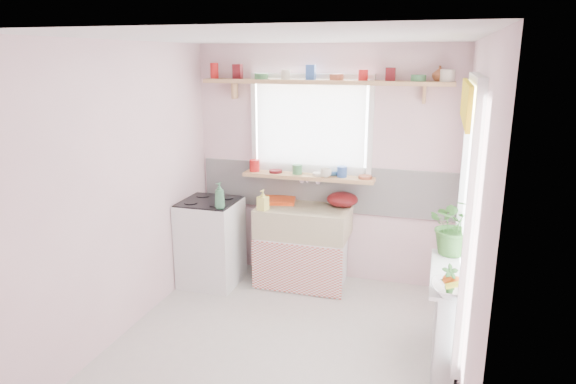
% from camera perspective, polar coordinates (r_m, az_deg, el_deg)
% --- Properties ---
extents(room, '(3.20, 3.20, 3.20)m').
position_cam_1_polar(room, '(4.63, 10.12, 2.14)').
color(room, silver).
rests_on(room, ground).
extents(sink_unit, '(0.95, 0.65, 1.11)m').
position_cam_1_polar(sink_unit, '(5.45, 1.69, -5.98)').
color(sink_unit, white).
rests_on(sink_unit, ground).
extents(cooker, '(0.58, 0.58, 0.93)m').
position_cam_1_polar(cooker, '(5.53, -8.57, -5.50)').
color(cooker, white).
rests_on(cooker, ground).
extents(radiator_ledge, '(0.22, 0.95, 0.78)m').
position_cam_1_polar(radiator_ledge, '(4.31, 17.10, -13.09)').
color(radiator_ledge, white).
rests_on(radiator_ledge, ground).
extents(windowsill, '(1.40, 0.22, 0.04)m').
position_cam_1_polar(windowsill, '(5.42, 2.25, 1.72)').
color(windowsill, tan).
rests_on(windowsill, room).
extents(pine_shelf, '(2.52, 0.24, 0.04)m').
position_cam_1_polar(pine_shelf, '(5.23, 3.96, 12.09)').
color(pine_shelf, tan).
rests_on(pine_shelf, room).
extents(shelf_crockery, '(2.47, 0.11, 0.12)m').
position_cam_1_polar(shelf_crockery, '(5.24, 3.72, 12.91)').
color(shelf_crockery, red).
rests_on(shelf_crockery, pine_shelf).
extents(sill_crockery, '(1.35, 0.11, 0.12)m').
position_cam_1_polar(sill_crockery, '(5.41, 1.75, 2.52)').
color(sill_crockery, red).
rests_on(sill_crockery, windowsill).
extents(dish_tray, '(0.44, 0.36, 0.04)m').
position_cam_1_polar(dish_tray, '(5.52, -1.24, -0.92)').
color(dish_tray, red).
rests_on(dish_tray, sink_unit).
extents(colander, '(0.37, 0.37, 0.15)m').
position_cam_1_polar(colander, '(5.38, 6.06, -0.82)').
color(colander, '#530E10').
rests_on(colander, sink_unit).
extents(jade_plant, '(0.51, 0.47, 0.50)m').
position_cam_1_polar(jade_plant, '(4.44, 18.13, -3.54)').
color(jade_plant, '#356829').
rests_on(jade_plant, radiator_ledge).
extents(fruit_bowl, '(0.36, 0.36, 0.08)m').
position_cam_1_polar(fruit_bowl, '(3.77, 18.07, -10.30)').
color(fruit_bowl, silver).
rests_on(fruit_bowl, radiator_ledge).
extents(herb_pot, '(0.13, 0.11, 0.22)m').
position_cam_1_polar(herb_pot, '(3.74, 17.53, -9.30)').
color(herb_pot, '#2A5B24').
rests_on(herb_pot, radiator_ledge).
extents(soap_bottle_sink, '(0.11, 0.12, 0.21)m').
position_cam_1_polar(soap_bottle_sink, '(5.21, -2.81, -0.90)').
color(soap_bottle_sink, '#FBF56F').
rests_on(soap_bottle_sink, sink_unit).
extents(sill_cup, '(0.13, 0.13, 0.09)m').
position_cam_1_polar(sill_cup, '(5.30, 4.23, 2.12)').
color(sill_cup, silver).
rests_on(sill_cup, windowsill).
extents(sill_bowl, '(0.20, 0.20, 0.06)m').
position_cam_1_polar(sill_bowl, '(5.41, 4.96, 2.18)').
color(sill_bowl, '#356CAD').
rests_on(sill_bowl, windowsill).
extents(shelf_vase, '(0.14, 0.14, 0.14)m').
position_cam_1_polar(shelf_vase, '(5.16, 16.50, 12.52)').
color(shelf_vase, brown).
rests_on(shelf_vase, pine_shelf).
extents(cooker_bottle, '(0.13, 0.13, 0.26)m').
position_cam_1_polar(cooker_bottle, '(5.08, -7.61, -0.39)').
color(cooker_bottle, '#3C7851').
rests_on(cooker_bottle, cooker).
extents(fruit, '(0.20, 0.14, 0.10)m').
position_cam_1_polar(fruit, '(3.75, 18.24, -9.41)').
color(fruit, '#DE5612').
rests_on(fruit, fruit_bowl).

